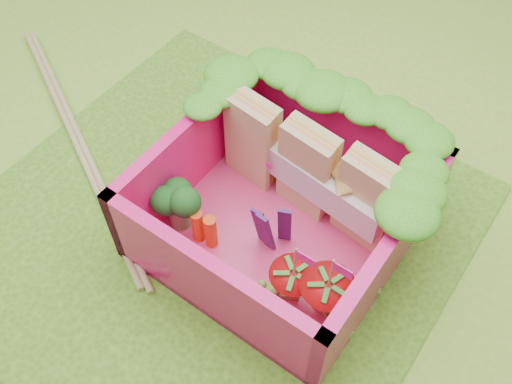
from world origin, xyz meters
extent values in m
plane|color=#7BBB34|center=(0.00, 0.00, 0.00)|extent=(14.00, 14.00, 0.00)
cube|color=#528B1F|center=(0.00, 0.00, 0.01)|extent=(2.60, 2.60, 0.03)
cube|color=#DC3872|center=(0.34, 0.20, 0.06)|extent=(1.30, 1.30, 0.05)
cube|color=#FF1574|center=(0.34, 0.81, 0.31)|extent=(1.30, 0.07, 0.55)
cube|color=#FF1574|center=(0.34, -0.42, 0.31)|extent=(1.30, 0.07, 0.55)
cube|color=#FF1574|center=(-0.27, 0.20, 0.31)|extent=(0.07, 1.30, 0.55)
cube|color=#FF1574|center=(0.96, 0.20, 0.31)|extent=(0.07, 1.30, 0.55)
ellipsoid|color=#29941A|center=(-0.16, 0.78, 0.64)|extent=(0.30, 0.30, 0.11)
ellipsoid|color=#29941A|center=(-0.03, 0.78, 0.64)|extent=(0.30, 0.30, 0.11)
ellipsoid|color=#29941A|center=(0.09, 0.78, 0.64)|extent=(0.30, 0.30, 0.11)
ellipsoid|color=#29941A|center=(0.22, 0.78, 0.64)|extent=(0.30, 0.30, 0.11)
ellipsoid|color=#29941A|center=(0.34, 0.78, 0.64)|extent=(0.30, 0.30, 0.11)
ellipsoid|color=#29941A|center=(0.47, 0.78, 0.64)|extent=(0.30, 0.30, 0.11)
ellipsoid|color=#29941A|center=(0.59, 0.78, 0.64)|extent=(0.30, 0.30, 0.11)
ellipsoid|color=#29941A|center=(0.72, 0.78, 0.64)|extent=(0.30, 0.30, 0.11)
ellipsoid|color=#29941A|center=(0.84, 0.78, 0.64)|extent=(0.30, 0.30, 0.11)
ellipsoid|color=#29941A|center=(-0.24, 0.30, 0.64)|extent=(0.27, 0.27, 0.10)
ellipsoid|color=#29941A|center=(-0.24, 0.44, 0.64)|extent=(0.27, 0.27, 0.10)
ellipsoid|color=#29941A|center=(-0.24, 0.58, 0.64)|extent=(0.27, 0.27, 0.10)
ellipsoid|color=#29941A|center=(0.92, 0.30, 0.64)|extent=(0.27, 0.27, 0.10)
ellipsoid|color=#29941A|center=(0.92, 0.44, 0.64)|extent=(0.27, 0.27, 0.10)
ellipsoid|color=#29941A|center=(0.92, 0.58, 0.64)|extent=(0.27, 0.27, 0.10)
cube|color=tan|center=(-0.03, 0.44, 0.36)|extent=(0.34, 0.18, 0.57)
cube|color=tan|center=(0.34, 0.44, 0.36)|extent=(0.34, 0.18, 0.57)
cube|color=tan|center=(0.71, 0.44, 0.36)|extent=(0.34, 0.18, 0.57)
cube|color=white|center=(0.34, 0.44, 0.34)|extent=(1.04, 0.28, 0.20)
cylinder|color=#619B4B|center=(-0.14, -0.10, 0.16)|extent=(0.12, 0.12, 0.15)
ellipsoid|color=#15501E|center=(-0.14, -0.10, 0.29)|extent=(0.32, 0.32, 0.12)
cylinder|color=#D64812|center=(0.01, -0.12, 0.19)|extent=(0.07, 0.07, 0.23)
cylinder|color=#D64812|center=(0.09, -0.11, 0.20)|extent=(0.07, 0.07, 0.23)
cube|color=#471A5D|center=(0.32, 0.03, 0.27)|extent=(0.07, 0.02, 0.38)
cube|color=#471A5D|center=(0.36, 0.02, 0.27)|extent=(0.07, 0.03, 0.38)
cube|color=#471A5D|center=(0.42, 0.11, 0.27)|extent=(0.07, 0.05, 0.38)
cone|color=red|center=(0.63, -0.13, 0.20)|extent=(0.25, 0.25, 0.25)
cylinder|color=tan|center=(0.63, -0.13, 0.45)|extent=(0.01, 0.01, 0.24)
cube|color=#E8269C|center=(0.68, -0.13, 0.53)|extent=(0.10, 0.01, 0.06)
cone|color=red|center=(0.81, -0.10, 0.22)|extent=(0.28, 0.28, 0.28)
cylinder|color=tan|center=(0.81, -0.10, 0.48)|extent=(0.01, 0.01, 0.24)
cube|color=#E8269C|center=(0.86, -0.10, 0.56)|extent=(0.10, 0.01, 0.06)
cube|color=#63B539|center=(0.84, 0.11, 0.11)|extent=(0.32, 0.18, 0.05)
cube|color=#63B539|center=(0.84, -0.10, 0.11)|extent=(0.32, 0.20, 0.05)
cube|color=#63B539|center=(0.52, -0.18, 0.11)|extent=(0.31, 0.23, 0.05)
cube|color=tan|center=(-1.13, 0.00, 0.05)|extent=(2.19, 1.12, 0.04)
cube|color=tan|center=(-1.08, 0.01, 0.05)|extent=(2.19, 1.12, 0.04)
camera|label=1|loc=(1.27, -1.33, 2.78)|focal=40.00mm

